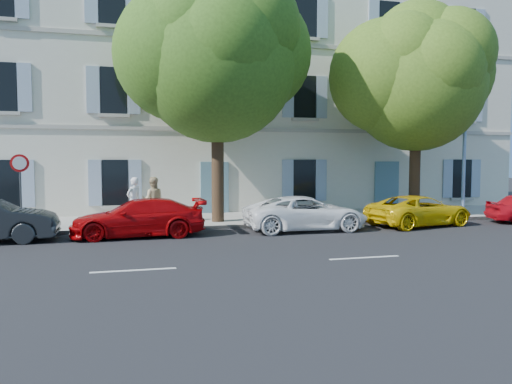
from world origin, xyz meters
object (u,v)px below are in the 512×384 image
object	(u,v)px
car_red_coupe	(138,218)
tree_right	(417,84)
tree_left	(217,64)
street_lamp	(468,115)
car_white_coupe	(306,213)
pedestrian_b	(153,200)
car_yellow_supercar	(419,211)
pedestrian_a	(134,200)
road_sign	(20,176)

from	to	relation	value
car_red_coupe	tree_right	bearing A→B (deg)	98.50
tree_left	street_lamp	distance (m)	11.02
car_white_coupe	pedestrian_b	size ratio (longest dim) A/B	2.57
tree_left	tree_right	world-z (taller)	tree_left
car_yellow_supercar	tree_left	world-z (taller)	tree_left
tree_left	street_lamp	size ratio (longest dim) A/B	1.25
car_white_coupe	pedestrian_a	bearing A→B (deg)	67.91
car_red_coupe	car_white_coupe	xyz separation A→B (m)	(6.00, -0.03, -0.01)
street_lamp	pedestrian_b	distance (m)	13.84
tree_right	pedestrian_a	world-z (taller)	tree_right
car_white_coupe	tree_left	world-z (taller)	tree_left
tree_left	road_sign	distance (m)	8.30
car_red_coupe	tree_left	xyz separation A→B (m)	(3.14, 2.26, 5.71)
tree_left	road_sign	world-z (taller)	tree_left
tree_right	road_sign	world-z (taller)	tree_right
pedestrian_b	tree_right	bearing A→B (deg)	-179.94
car_red_coupe	car_yellow_supercar	size ratio (longest dim) A/B	1.03
pedestrian_a	tree_right	bearing A→B (deg)	135.47
tree_left	road_sign	bearing A→B (deg)	-172.61
car_red_coupe	pedestrian_a	world-z (taller)	pedestrian_a
road_sign	pedestrian_a	size ratio (longest dim) A/B	1.49
car_red_coupe	car_white_coupe	distance (m)	6.00
car_yellow_supercar	street_lamp	bearing A→B (deg)	-77.87
car_white_coupe	pedestrian_a	xyz separation A→B (m)	(-6.11, 2.53, 0.40)
road_sign	tree_left	bearing A→B (deg)	7.39
car_white_coupe	car_red_coupe	bearing A→B (deg)	90.09
car_red_coupe	road_sign	bearing A→B (deg)	-109.76
street_lamp	car_yellow_supercar	bearing A→B (deg)	-155.52
tree_right	street_lamp	size ratio (longest dim) A/B	1.15
tree_right	road_sign	bearing A→B (deg)	-178.02
car_red_coupe	tree_right	size ratio (longest dim) A/B	0.50
pedestrian_b	tree_left	bearing A→B (deg)	176.46
tree_left	pedestrian_b	xyz separation A→B (m)	(-2.52, 0.32, -5.31)
pedestrian_a	car_red_coupe	bearing A→B (deg)	50.73
car_yellow_supercar	tree_left	bearing A→B (deg)	61.25
car_red_coupe	pedestrian_a	xyz separation A→B (m)	(-0.10, 2.49, 0.39)
pedestrian_a	street_lamp	bearing A→B (deg)	134.28
car_red_coupe	pedestrian_b	size ratio (longest dim) A/B	2.50
car_white_coupe	tree_right	xyz separation A→B (m)	(5.71, 1.92, 5.18)
car_white_coupe	road_sign	bearing A→B (deg)	82.45
tree_left	pedestrian_a	bearing A→B (deg)	175.91
street_lamp	car_red_coupe	bearing A→B (deg)	-173.96
car_yellow_supercar	pedestrian_a	distance (m)	11.15
pedestrian_a	car_white_coupe	bearing A→B (deg)	115.94
car_red_coupe	car_white_coupe	size ratio (longest dim) A/B	0.97
car_red_coupe	tree_left	size ratio (longest dim) A/B	0.46
tree_right	road_sign	xyz separation A→B (m)	(-15.61, -0.54, -3.76)
pedestrian_a	road_sign	bearing A→B (deg)	-24.82
tree_right	pedestrian_b	distance (m)	12.10
street_lamp	pedestrian_a	size ratio (longest dim) A/B	4.32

